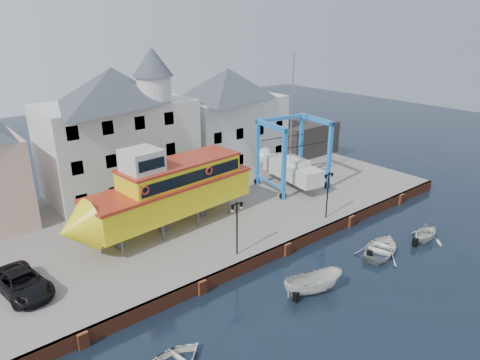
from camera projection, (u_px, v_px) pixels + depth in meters
ground at (286, 255)px, 33.44m from camera, size 140.00×140.00×0.00m
hardstanding at (206, 205)px, 41.27m from camera, size 44.00×22.00×1.00m
quay_wall at (286, 249)px, 33.34m from camera, size 44.00×0.47×1.00m
building_white_main at (119, 129)px, 41.39m from camera, size 14.00×8.30×14.00m
building_white_right at (228, 117)px, 50.29m from camera, size 12.00×8.00×11.20m
shed_dark at (298, 137)px, 56.01m from camera, size 8.00×7.00×4.00m
lamp_post_left at (237, 215)px, 30.50m from camera, size 1.12×0.32×4.20m
lamp_post_right at (328, 184)px, 36.41m from camera, size 1.12×0.32×4.20m
tour_boat at (161, 192)px, 34.04m from camera, size 16.88×5.55×7.22m
travel_lift at (288, 164)px, 44.44m from camera, size 6.97×9.18×13.51m
van at (22, 283)px, 26.84m from camera, size 3.21×5.52×1.44m
motorboat_a at (312, 292)px, 28.78m from camera, size 4.51×2.96×1.63m
motorboat_b at (381, 253)px, 33.76m from camera, size 5.44×4.53×0.97m
motorboat_c at (425, 240)px, 35.63m from camera, size 3.28×2.85×1.70m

